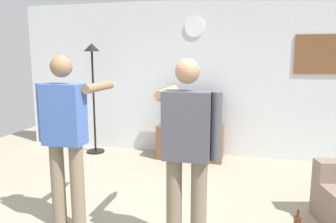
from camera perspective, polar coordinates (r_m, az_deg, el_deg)
name	(u,v)px	position (r m, az deg, el deg)	size (l,w,h in m)	color
back_wall	(190,79)	(5.79, 3.98, 5.77)	(6.40, 0.10, 2.70)	silver
tv_stand	(190,142)	(5.61, 3.95, -5.36)	(1.11, 0.51, 0.58)	brown
television	(191,109)	(5.53, 4.11, 0.51)	(1.02, 0.07, 0.57)	black
wall_clock	(195,27)	(5.72, 4.71, 14.63)	(0.33, 0.33, 0.03)	white
framed_picture	(318,54)	(5.73, 24.94, 9.15)	(0.70, 0.04, 0.62)	brown
floor_lamp	(93,75)	(5.92, -13.13, 6.20)	(0.32, 0.32, 1.97)	black
person_standing_nearer_lamp	(66,133)	(3.36, -17.60, -3.65)	(0.58, 0.78, 1.75)	#7A6B56
person_standing_nearer_couch	(187,146)	(2.80, 3.38, -6.16)	(0.58, 0.78, 1.73)	#7A6B56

